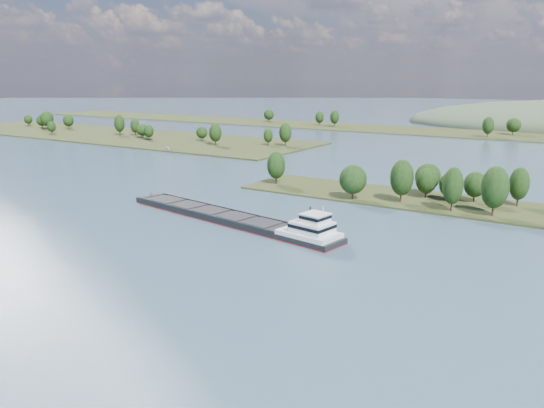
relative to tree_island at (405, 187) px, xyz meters
The scene contains 6 objects.
ground 58.85m from the tree_island, 95.84° to the right, with size 1800.00×1800.00×0.00m, color #354D5C.
tree_island is the anchor object (origin of this frame).
left_bank 248.61m from the tree_island, 160.80° to the left, with size 300.00×80.00×15.21m.
back_shoreline 221.61m from the tree_island, 89.19° to the left, with size 900.00×60.00×15.92m.
cargo_barge 59.10m from the tree_island, 118.90° to the right, with size 75.25×20.87×10.12m.
motorboat 153.52m from the tree_island, 162.67° to the left, with size 2.20×5.86×2.26m, color silver.
Camera 1 is at (59.55, 13.95, 39.16)m, focal length 35.00 mm.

